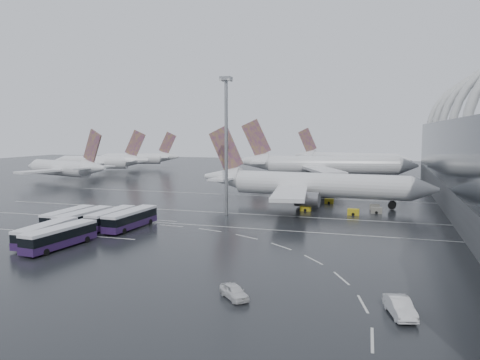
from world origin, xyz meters
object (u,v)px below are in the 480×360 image
(airliner_main, at_px, (308,185))
(airliner_gate_b, at_px, (323,166))
(floodlight_mast, at_px, (226,129))
(gse_cart_belly_b, at_px, (375,207))
(jet_remote_far, at_px, (139,159))
(bus_row_near_d, at_px, (131,219))
(van_curve_b, at_px, (234,292))
(gse_cart_belly_c, at_px, (306,208))
(bus_row_near_c, at_px, (111,218))
(van_curve_c, at_px, (400,307))
(bus_row_near_b, at_px, (84,219))
(jet_remote_mid, at_px, (102,162))
(gse_cart_belly_a, at_px, (353,212))
(jet_remote_west, at_px, (66,169))
(bus_row_far_c, at_px, (60,236))
(airliner_gate_c, at_px, (348,159))
(gse_cart_belly_e, at_px, (329,201))
(bus_row_far_b, at_px, (46,233))
(gse_cart_belly_d, at_px, (377,210))
(bus_row_near_a, at_px, (69,217))

(airliner_main, bearing_deg, airliner_gate_b, 97.80)
(floodlight_mast, xyz_separation_m, gse_cart_belly_b, (29.79, 15.99, -17.45))
(jet_remote_far, height_order, bus_row_near_d, jet_remote_far)
(van_curve_b, distance_m, gse_cart_belly_c, 56.48)
(bus_row_near_c, xyz_separation_m, floodlight_mast, (16.17, 18.31, 16.35))
(airliner_main, height_order, van_curve_c, airliner_main)
(bus_row_near_b, distance_m, bus_row_near_d, 8.53)
(jet_remote_mid, height_order, van_curve_b, jet_remote_mid)
(van_curve_b, height_order, floodlight_mast, floodlight_mast)
(floodlight_mast, bearing_deg, gse_cart_belly_a, 16.03)
(bus_row_near_b, bearing_deg, gse_cart_belly_b, -49.88)
(jet_remote_west, xyz_separation_m, bus_row_far_c, (58.59, -77.20, -2.94))
(airliner_gate_c, height_order, gse_cart_belly_e, airliner_gate_c)
(van_curve_c, bearing_deg, bus_row_near_b, 138.57)
(airliner_gate_b, distance_m, floodlight_mast, 75.09)
(bus_row_near_b, height_order, bus_row_far_b, bus_row_near_b)
(airliner_gate_c, height_order, gse_cart_belly_a, airliner_gate_c)
(bus_row_near_b, bearing_deg, bus_row_far_b, -169.43)
(van_curve_c, xyz_separation_m, gse_cart_belly_c, (-18.30, 56.16, -0.25))
(gse_cart_belly_d, bearing_deg, airliner_main, 155.58)
(airliner_gate_b, bearing_deg, van_curve_c, -90.48)
(bus_row_near_a, bearing_deg, gse_cart_belly_d, -60.02)
(jet_remote_mid, bearing_deg, bus_row_near_c, 111.89)
(bus_row_far_b, relative_size, gse_cart_belly_b, 5.88)
(airliner_main, bearing_deg, bus_row_far_c, -114.78)
(bus_row_near_a, bearing_deg, airliner_gate_c, -14.84)
(jet_remote_mid, xyz_separation_m, bus_row_far_c, (65.93, -109.76, -2.90))
(bus_row_near_d, bearing_deg, gse_cart_belly_a, -52.79)
(gse_cart_belly_a, bearing_deg, van_curve_c, -81.69)
(bus_row_far_b, relative_size, van_curve_c, 2.39)
(jet_remote_west, distance_m, gse_cart_belly_b, 106.66)
(bus_row_near_d, bearing_deg, gse_cart_belly_c, -41.37)
(bus_row_near_c, relative_size, floodlight_mast, 0.44)
(gse_cart_belly_d, bearing_deg, jet_remote_mid, 149.84)
(bus_row_near_d, distance_m, bus_row_far_c, 15.88)
(bus_row_near_c, bearing_deg, airliner_gate_b, -15.93)
(floodlight_mast, height_order, gse_cart_belly_c, floodlight_mast)
(bus_row_near_d, bearing_deg, bus_row_far_b, 156.45)
(airliner_gate_b, bearing_deg, gse_cart_belly_a, -88.52)
(van_curve_b, xyz_separation_m, gse_cart_belly_b, (12.80, 62.85, -0.16))
(bus_row_far_b, bearing_deg, bus_row_near_c, -12.60)
(bus_row_near_a, bearing_deg, van_curve_c, -114.43)
(airliner_main, distance_m, floodlight_mast, 26.71)
(floodlight_mast, bearing_deg, bus_row_near_d, -122.42)
(bus_row_far_c, xyz_separation_m, van_curve_c, (48.29, -12.24, -0.90))
(jet_remote_far, height_order, gse_cart_belly_e, jet_remote_far)
(bus_row_near_d, bearing_deg, airliner_gate_b, -11.46)
(gse_cart_belly_a, bearing_deg, van_curve_b, -99.09)
(airliner_main, xyz_separation_m, gse_cart_belly_a, (11.35, -10.84, -4.12))
(airliner_main, relative_size, van_curve_b, 12.69)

